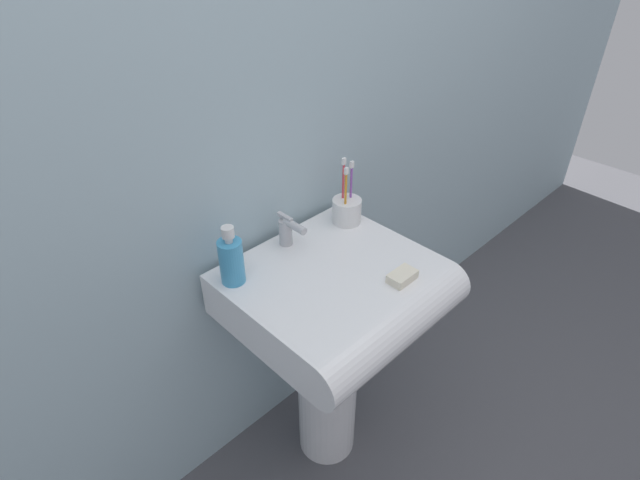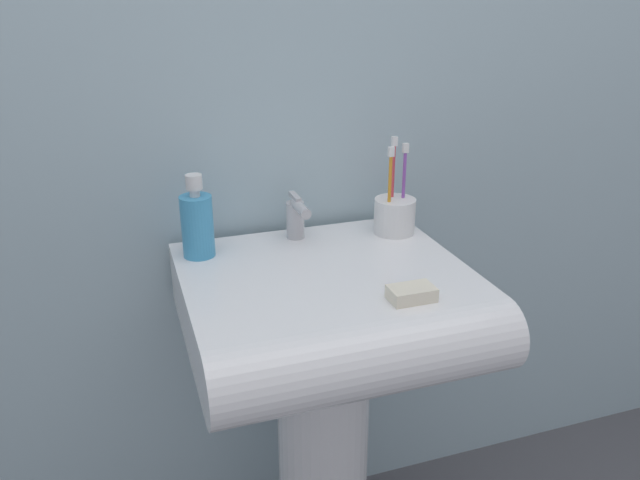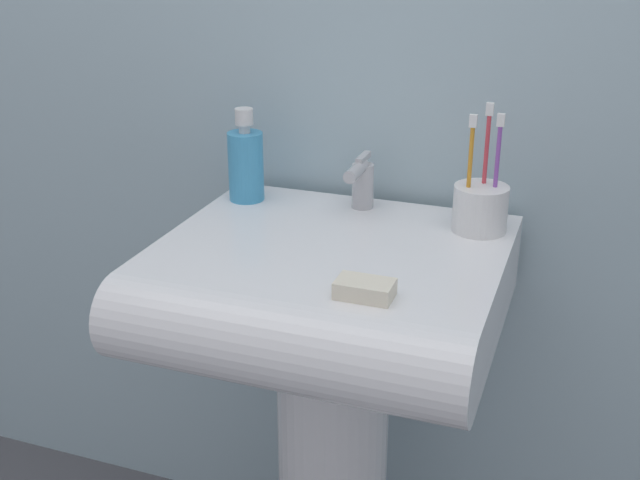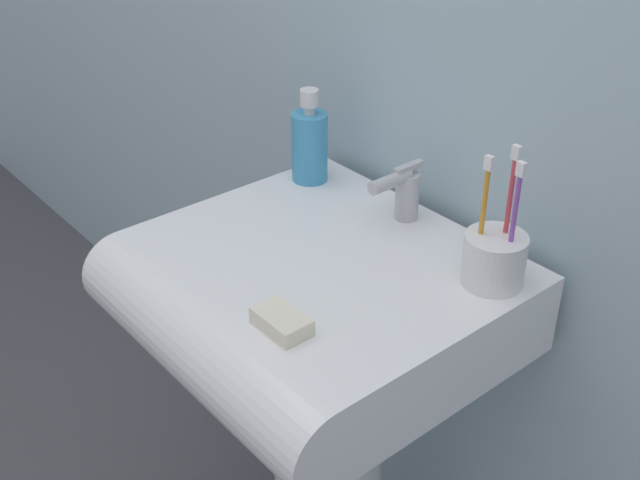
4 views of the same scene
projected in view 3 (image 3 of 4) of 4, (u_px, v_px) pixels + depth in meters
sink_pedestal at (332, 476)px, 1.44m from camera, size 0.19×0.19×0.65m
sink_basin at (323, 292)px, 1.24m from camera, size 0.53×0.50×0.13m
faucet at (361, 181)px, 1.38m from camera, size 0.04×0.11×0.10m
toothbrush_cup at (480, 206)px, 1.29m from camera, size 0.09×0.09×0.21m
soap_bottle at (246, 163)px, 1.42m from camera, size 0.06×0.06×0.17m
bar_soap at (365, 289)px, 1.08m from camera, size 0.08×0.05×0.02m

